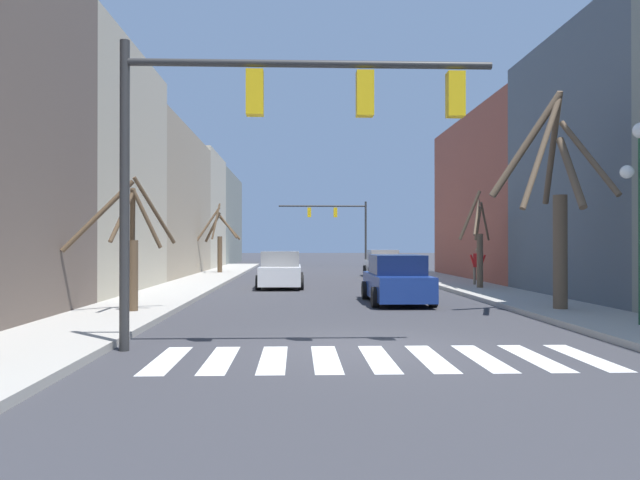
# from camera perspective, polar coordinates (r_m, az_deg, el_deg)

# --- Properties ---
(ground_plane) EXTENTS (240.00, 240.00, 0.00)m
(ground_plane) POSITION_cam_1_polar(r_m,az_deg,el_deg) (11.99, 4.66, -9.81)
(ground_plane) COLOR #38383D
(sidewalk_left) EXTENTS (2.73, 90.00, 0.15)m
(sidewalk_left) POSITION_cam_1_polar(r_m,az_deg,el_deg) (12.82, -24.34, -8.82)
(sidewalk_left) COLOR #ADA89E
(sidewalk_left) RESTS_ON ground_plane
(building_row_left) EXTENTS (6.00, 64.16, 12.50)m
(building_row_left) POSITION_cam_1_polar(r_m,az_deg,el_deg) (36.90, -16.53, 4.32)
(building_row_left) COLOR #66564C
(building_row_left) RESTS_ON ground_plane
(building_row_right) EXTENTS (6.00, 34.45, 10.98)m
(building_row_right) POSITION_cam_1_polar(r_m,az_deg,el_deg) (25.30, 26.25, 6.24)
(building_row_right) COLOR gray
(building_row_right) RESTS_ON ground_plane
(crosswalk_stripes) EXTENTS (7.65, 2.60, 0.01)m
(crosswalk_stripes) POSITION_cam_1_polar(r_m,az_deg,el_deg) (10.91, 5.36, -10.73)
(crosswalk_stripes) COLOR white
(crosswalk_stripes) RESTS_ON ground_plane
(traffic_signal_near) EXTENTS (6.93, 0.28, 5.73)m
(traffic_signal_near) POSITION_cam_1_polar(r_m,az_deg,el_deg) (11.82, -4.80, 10.82)
(traffic_signal_near) COLOR #2D2D2D
(traffic_signal_near) RESTS_ON ground_plane
(traffic_signal_far) EXTENTS (7.64, 0.28, 5.63)m
(traffic_signal_far) POSITION_cam_1_polar(r_m,az_deg,el_deg) (54.02, 1.73, 1.97)
(traffic_signal_far) COLOR #2D2D2D
(traffic_signal_far) RESTS_ON ground_plane
(car_driving_toward_lane) EXTENTS (2.02, 4.24, 1.60)m
(car_driving_toward_lane) POSITION_cam_1_polar(r_m,az_deg,el_deg) (37.15, 5.75, -2.22)
(car_driving_toward_lane) COLOR white
(car_driving_toward_lane) RESTS_ON ground_plane
(car_parked_left_far) EXTENTS (2.01, 4.57, 1.60)m
(car_parked_left_far) POSITION_cam_1_polar(r_m,az_deg,el_deg) (20.86, 7.04, -3.69)
(car_parked_left_far) COLOR navy
(car_parked_left_far) RESTS_ON ground_plane
(car_parked_right_far) EXTENTS (2.04, 4.52, 1.63)m
(car_parked_right_far) POSITION_cam_1_polar(r_m,az_deg,el_deg) (27.94, -3.62, -2.82)
(car_parked_right_far) COLOR white
(car_parked_right_far) RESTS_ON ground_plane
(pedestrian_near_right_corner) EXTENTS (0.69, 0.33, 1.63)m
(pedestrian_near_right_corner) POSITION_cam_1_polar(r_m,az_deg,el_deg) (28.65, 14.22, -2.04)
(pedestrian_near_right_corner) COLOR #7A705B
(pedestrian_near_right_corner) RESTS_ON sidewalk_right
(street_tree_right_far) EXTENTS (2.68, 1.28, 4.39)m
(street_tree_right_far) POSITION_cam_1_polar(r_m,az_deg,el_deg) (39.95, -9.23, 0.01)
(street_tree_right_far) COLOR brown
(street_tree_right_far) RESTS_ON sidewalk_left
(street_tree_right_near) EXTENTS (2.73, 1.87, 3.67)m
(street_tree_right_near) POSITION_cam_1_polar(r_m,az_deg,el_deg) (17.68, -17.00, -0.47)
(street_tree_right_near) COLOR brown
(street_tree_right_near) RESTS_ON sidewalk_left
(street_tree_left_near) EXTENTS (1.60, 2.34, 4.05)m
(street_tree_left_near) POSITION_cam_1_polar(r_m,az_deg,el_deg) (26.76, 14.28, -0.35)
(street_tree_left_near) COLOR brown
(street_tree_left_near) RESTS_ON sidewalk_right
(street_tree_left_far) EXTENTS (2.87, 3.05, 6.15)m
(street_tree_left_far) POSITION_cam_1_polar(r_m,az_deg,el_deg) (18.62, 20.77, 3.28)
(street_tree_left_far) COLOR brown
(street_tree_left_far) RESTS_ON sidewalk_right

